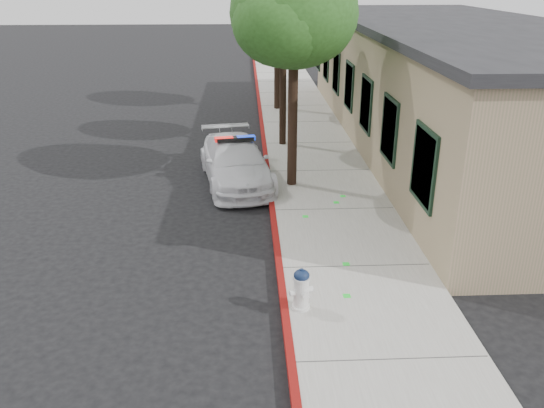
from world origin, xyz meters
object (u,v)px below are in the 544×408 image
at_px(fire_hydrant, 301,289).
at_px(street_tree_mid, 284,24).
at_px(police_car, 236,162).
at_px(street_tree_near, 295,19).
at_px(clapboard_building, 455,85).

height_order(fire_hydrant, street_tree_mid, street_tree_mid).
bearing_deg(police_car, street_tree_mid, 55.68).
relative_size(fire_hydrant, street_tree_near, 0.13).
bearing_deg(street_tree_near, fire_hydrant, -93.24).
distance_m(fire_hydrant, street_tree_mid, 11.08).
xyz_separation_m(clapboard_building, police_car, (-7.59, -3.55, -1.48)).
height_order(clapboard_building, street_tree_near, street_tree_near).
distance_m(police_car, street_tree_near, 4.36).
bearing_deg(police_car, street_tree_near, -28.94).
bearing_deg(fire_hydrant, police_car, 81.13).
bearing_deg(street_tree_mid, police_car, -114.73).
bearing_deg(street_tree_mid, fire_hydrant, -91.98).
distance_m(clapboard_building, street_tree_near, 7.69).
bearing_deg(clapboard_building, police_car, -154.92).
height_order(clapboard_building, police_car, clapboard_building).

